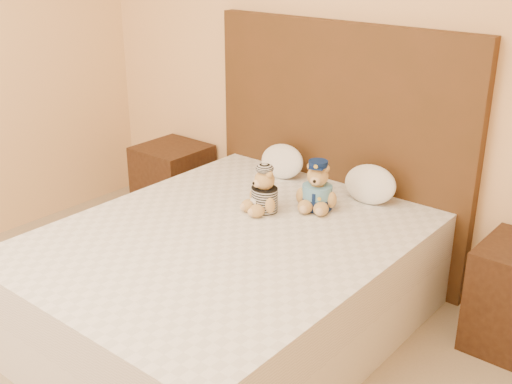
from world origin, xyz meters
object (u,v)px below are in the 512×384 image
at_px(nightstand_left, 173,182).
at_px(pillow_left, 282,160).
at_px(teddy_police, 317,185).
at_px(pillow_right, 370,183).
at_px(teddy_prisoner, 265,190).
at_px(bed, 228,281).

height_order(nightstand_left, pillow_left, pillow_left).
distance_m(teddy_police, pillow_left, 0.54).
relative_size(pillow_left, pillow_right, 0.96).
bearing_deg(teddy_prisoner, bed, -65.68).
xyz_separation_m(nightstand_left, teddy_prisoner, (1.22, -0.46, 0.40)).
bearing_deg(bed, pillow_left, 108.98).
bearing_deg(teddy_prisoner, nightstand_left, 178.59).
bearing_deg(nightstand_left, teddy_police, -9.98).
relative_size(nightstand_left, teddy_police, 1.98).
bearing_deg(teddy_prisoner, teddy_police, 65.80).
height_order(bed, pillow_left, pillow_left).
bearing_deg(bed, nightstand_left, 147.38).
distance_m(bed, pillow_left, 0.96).
relative_size(nightstand_left, pillow_left, 1.79).
xyz_separation_m(teddy_police, pillow_left, (-0.46, 0.28, -0.03)).
bearing_deg(teddy_prisoner, pillow_right, 72.47).
xyz_separation_m(bed, teddy_prisoner, (-0.03, 0.34, 0.40)).
xyz_separation_m(nightstand_left, pillow_right, (1.59, 0.03, 0.39)).
distance_m(nightstand_left, teddy_prisoner, 1.36).
xyz_separation_m(bed, teddy_police, (0.17, 0.55, 0.41)).
bearing_deg(nightstand_left, teddy_prisoner, -20.70).
distance_m(nightstand_left, pillow_left, 1.04).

